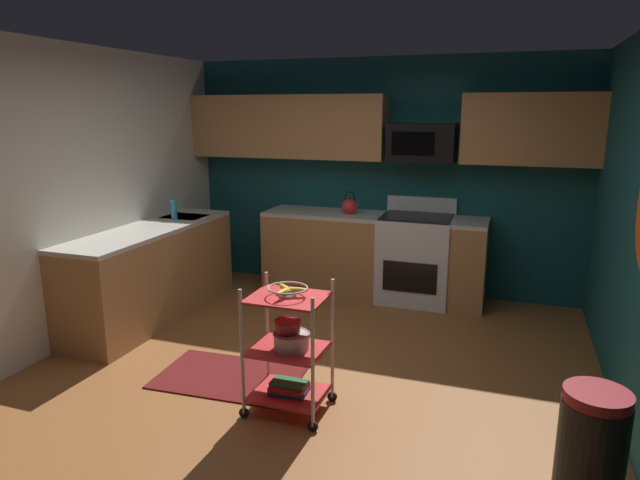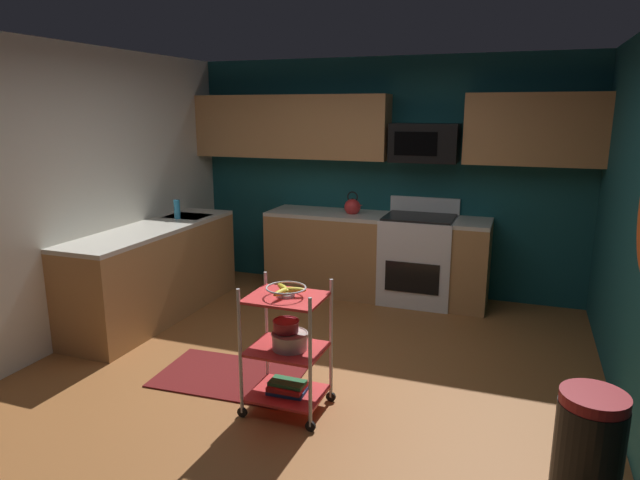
# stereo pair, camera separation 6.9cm
# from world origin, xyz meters

# --- Properties ---
(floor) EXTENTS (4.40, 4.80, 0.04)m
(floor) POSITION_xyz_m (0.00, 0.00, -0.02)
(floor) COLOR #995B2D
(floor) RESTS_ON ground
(wall_back) EXTENTS (4.52, 0.06, 2.60)m
(wall_back) POSITION_xyz_m (0.00, 2.43, 1.30)
(wall_back) COLOR #14474C
(wall_back) RESTS_ON ground
(wall_left) EXTENTS (0.06, 4.80, 2.60)m
(wall_left) POSITION_xyz_m (-2.23, 0.00, 1.30)
(wall_left) COLOR silver
(wall_left) RESTS_ON ground
(counter_run) EXTENTS (3.42, 2.74, 0.92)m
(counter_run) POSITION_xyz_m (-0.90, 1.46, 0.46)
(counter_run) COLOR #B27F4C
(counter_run) RESTS_ON ground
(oven_range) EXTENTS (0.76, 0.65, 1.10)m
(oven_range) POSITION_xyz_m (0.48, 2.10, 0.48)
(oven_range) COLOR white
(oven_range) RESTS_ON ground
(upper_cabinets) EXTENTS (4.40, 0.33, 0.70)m
(upper_cabinets) POSITION_xyz_m (-0.11, 2.23, 1.85)
(upper_cabinets) COLOR #B27F4C
(microwave) EXTENTS (0.70, 0.39, 0.40)m
(microwave) POSITION_xyz_m (0.48, 2.21, 1.70)
(microwave) COLOR black
(rolling_cart) EXTENTS (0.57, 0.43, 0.91)m
(rolling_cart) POSITION_xyz_m (0.06, -0.47, 0.45)
(rolling_cart) COLOR silver
(rolling_cart) RESTS_ON ground
(fruit_bowl) EXTENTS (0.27, 0.27, 0.07)m
(fruit_bowl) POSITION_xyz_m (0.06, -0.47, 0.88)
(fruit_bowl) COLOR silver
(fruit_bowl) RESTS_ON rolling_cart
(mixing_bowl_large) EXTENTS (0.25, 0.25, 0.11)m
(mixing_bowl_large) POSITION_xyz_m (0.08, -0.47, 0.52)
(mixing_bowl_large) COLOR silver
(mixing_bowl_large) RESTS_ON rolling_cart
(mixing_bowl_small) EXTENTS (0.18, 0.18, 0.08)m
(mixing_bowl_small) POSITION_xyz_m (0.05, -0.46, 0.62)
(mixing_bowl_small) COLOR maroon
(mixing_bowl_small) RESTS_ON rolling_cart
(book_stack) EXTENTS (0.27, 0.20, 0.08)m
(book_stack) POSITION_xyz_m (0.06, -0.47, 0.17)
(book_stack) COLOR #1E4C8C
(book_stack) RESTS_ON rolling_cart
(kettle) EXTENTS (0.21, 0.18, 0.26)m
(kettle) POSITION_xyz_m (-0.27, 2.10, 1.00)
(kettle) COLOR red
(kettle) RESTS_ON counter_run
(dish_soap_bottle) EXTENTS (0.06, 0.06, 0.20)m
(dish_soap_bottle) POSITION_xyz_m (-1.91, 1.17, 1.02)
(dish_soap_bottle) COLOR #2D8CBF
(dish_soap_bottle) RESTS_ON counter_run
(trash_can) EXTENTS (0.34, 0.42, 0.66)m
(trash_can) POSITION_xyz_m (1.90, -0.85, 0.33)
(trash_can) COLOR black
(trash_can) RESTS_ON ground
(floor_rug) EXTENTS (1.13, 0.76, 0.01)m
(floor_rug) POSITION_xyz_m (-0.56, -0.19, 0.01)
(floor_rug) COLOR maroon
(floor_rug) RESTS_ON ground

